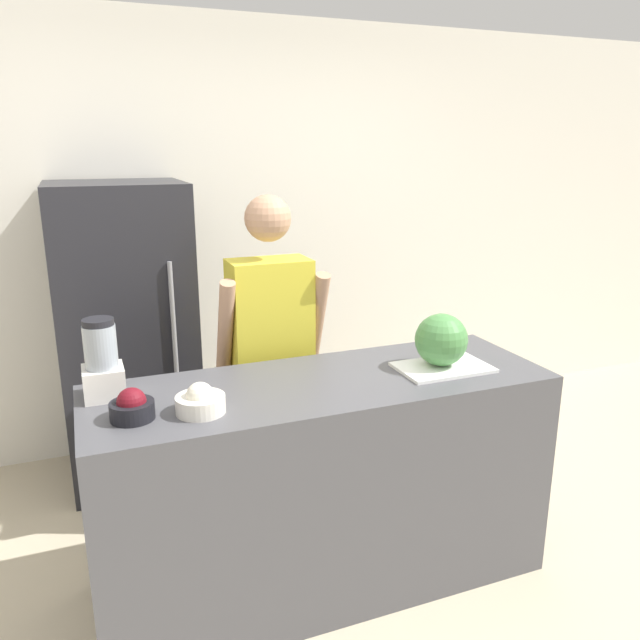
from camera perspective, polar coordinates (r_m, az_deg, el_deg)
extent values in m
plane|color=beige|center=(2.79, 2.97, -26.11)|extent=(14.00, 14.00, 0.00)
cube|color=white|center=(3.99, -8.63, 7.51)|extent=(8.00, 0.06, 2.60)
cube|color=#4C4C51|center=(2.75, 0.25, -14.69)|extent=(1.90, 0.64, 0.93)
cube|color=#232328|center=(3.63, -17.23, -1.36)|extent=(0.70, 0.66, 1.67)
cylinder|color=gray|center=(3.27, -13.28, 0.17)|extent=(0.02, 0.02, 0.59)
cube|color=#333338|center=(3.20, -4.32, -11.53)|extent=(0.28, 0.18, 0.79)
cube|color=gold|center=(2.95, -4.59, 0.18)|extent=(0.38, 0.22, 0.56)
sphere|color=tan|center=(2.86, -4.80, 9.26)|extent=(0.21, 0.21, 0.21)
cylinder|color=tan|center=(2.86, -8.63, -0.65)|extent=(0.07, 0.23, 0.47)
cylinder|color=tan|center=(2.99, -0.26, 0.23)|extent=(0.07, 0.23, 0.47)
cube|color=white|center=(2.73, 11.16, -4.27)|extent=(0.39, 0.26, 0.01)
sphere|color=#4C8C47|center=(2.70, 11.02, -1.79)|extent=(0.23, 0.23, 0.23)
cylinder|color=black|center=(2.29, -16.79, -7.93)|extent=(0.16, 0.16, 0.06)
sphere|color=maroon|center=(2.28, -16.85, -7.19)|extent=(0.10, 0.10, 0.10)
cylinder|color=white|center=(2.29, -10.87, -7.58)|extent=(0.18, 0.18, 0.06)
sphere|color=white|center=(2.28, -10.91, -6.84)|extent=(0.10, 0.10, 0.10)
cube|color=silver|center=(2.51, -19.15, -5.41)|extent=(0.15, 0.15, 0.12)
cylinder|color=#99A3AD|center=(2.46, -19.45, -2.30)|extent=(0.12, 0.12, 0.17)
cylinder|color=black|center=(2.43, -19.65, -0.18)|extent=(0.11, 0.11, 0.02)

